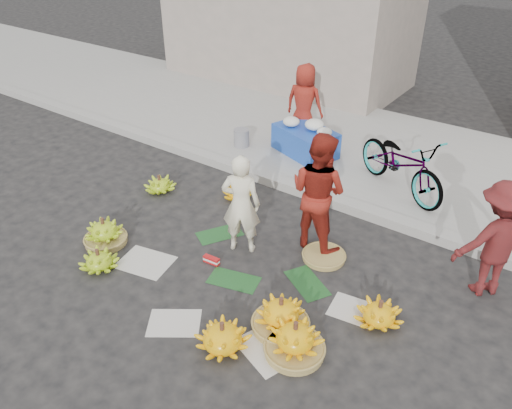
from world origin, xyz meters
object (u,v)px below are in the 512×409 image
Objects in this scene: flower_table at (306,139)px; bicycle at (402,163)px; banana_bunch_4 at (281,315)px; vendor_cream at (241,204)px; banana_bunch_0 at (104,233)px.

flower_table is 0.70× the size of bicycle.
flower_table reaches higher than banana_bunch_4.
vendor_cream is 1.09× the size of flower_table.
banana_bunch_4 reaches higher than banana_bunch_0.
flower_table is at bearing -101.99° from vendor_cream.
flower_table is (-0.72, 2.94, -0.32)m from vendor_cream.
bicycle is at bearing 10.23° from flower_table.
bicycle is (2.87, 3.64, 0.45)m from banana_bunch_0.
flower_table is at bearing 76.80° from banana_bunch_0.
vendor_cream reaches higher than banana_bunch_4.
vendor_cream is at bearing -176.58° from bicycle.
banana_bunch_0 is 2.93m from banana_bunch_4.
vendor_cream reaches higher than banana_bunch_0.
banana_bunch_4 is at bearing 117.10° from vendor_cream.
vendor_cream is 3.04m from flower_table.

